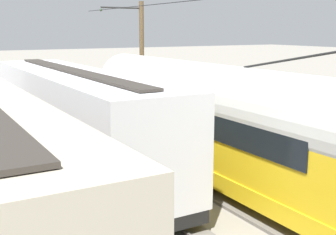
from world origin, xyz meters
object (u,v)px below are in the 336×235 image
vintage_streetcar (204,117)px  boxcar_far_siding (74,117)px  track_end_bumper (33,126)px  catenary_pole_foreground (141,60)px

vintage_streetcar → boxcar_far_siding: size_ratio=1.20×
vintage_streetcar → track_end_bumper: vintage_streetcar is taller
boxcar_far_siding → vintage_streetcar: bearing=145.2°
vintage_streetcar → boxcar_far_siding: 5.09m
boxcar_far_siding → track_end_bumper: (0.00, -7.19, -1.77)m
boxcar_far_siding → catenary_pole_foreground: (-6.64, -7.39, 1.56)m
catenary_pole_foreground → track_end_bumper: catenary_pole_foreground is taller
vintage_streetcar → boxcar_far_siding: bearing=-34.8°
vintage_streetcar → catenary_pole_foreground: 10.69m
boxcar_far_siding → track_end_bumper: size_ratio=8.10×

